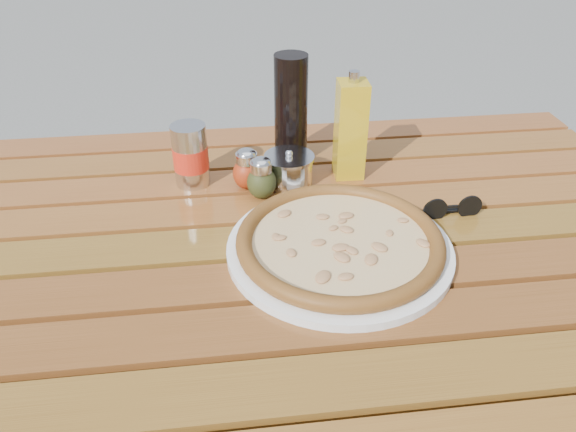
{
  "coord_description": "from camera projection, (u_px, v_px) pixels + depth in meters",
  "views": [
    {
      "loc": [
        -0.09,
        -0.75,
        1.29
      ],
      "look_at": [
        0.0,
        0.02,
        0.78
      ],
      "focal_mm": 35.0,
      "sensor_mm": 36.0,
      "label": 1
    }
  ],
  "objects": [
    {
      "name": "pepper_shaker",
      "position": [
        247.0,
        170.0,
        1.05
      ],
      "size": [
        0.06,
        0.06,
        0.08
      ],
      "rotation": [
        0.0,
        0.0,
        -0.05
      ],
      "color": "#AA3413",
      "rests_on": "table"
    },
    {
      "name": "table",
      "position": [
        289.0,
        273.0,
        0.98
      ],
      "size": [
        1.4,
        0.9,
        0.75
      ],
      "color": "#3D200D",
      "rests_on": "ground"
    },
    {
      "name": "olive_oil_cruet",
      "position": [
        350.0,
        129.0,
        1.06
      ],
      "size": [
        0.06,
        0.06,
        0.21
      ],
      "rotation": [
        0.0,
        0.0,
        -0.03
      ],
      "color": "#BF9914",
      "rests_on": "table"
    },
    {
      "name": "parmesan_tin",
      "position": [
        289.0,
        169.0,
        1.07
      ],
      "size": [
        0.11,
        0.11,
        0.07
      ],
      "rotation": [
        0.0,
        0.0,
        0.18
      ],
      "color": "silver",
      "rests_on": "table"
    },
    {
      "name": "pizza",
      "position": [
        340.0,
        241.0,
        0.89
      ],
      "size": [
        0.41,
        0.41,
        0.03
      ],
      "rotation": [
        0.0,
        0.0,
        -0.29
      ],
      "color": "#FFECB6",
      "rests_on": "plate"
    },
    {
      "name": "plate",
      "position": [
        339.0,
        249.0,
        0.9
      ],
      "size": [
        0.44,
        0.44,
        0.01
      ],
      "primitive_type": "cylinder",
      "rotation": [
        0.0,
        0.0,
        -0.26
      ],
      "color": "white",
      "rests_on": "table"
    },
    {
      "name": "sunglasses",
      "position": [
        452.0,
        209.0,
        0.98
      ],
      "size": [
        0.11,
        0.03,
        0.04
      ],
      "rotation": [
        0.0,
        0.0,
        0.04
      ],
      "color": "black",
      "rests_on": "table"
    },
    {
      "name": "dark_bottle",
      "position": [
        291.0,
        110.0,
        1.11
      ],
      "size": [
        0.08,
        0.08,
        0.22
      ],
      "primitive_type": "cylinder",
      "rotation": [
        0.0,
        0.0,
        -0.22
      ],
      "color": "black",
      "rests_on": "table"
    },
    {
      "name": "soda_can",
      "position": [
        191.0,
        156.0,
        1.06
      ],
      "size": [
        0.08,
        0.08,
        0.12
      ],
      "rotation": [
        0.0,
        0.0,
        0.24
      ],
      "color": "silver",
      "rests_on": "table"
    },
    {
      "name": "oregano_shaker",
      "position": [
        261.0,
        179.0,
        1.02
      ],
      "size": [
        0.06,
        0.06,
        0.08
      ],
      "rotation": [
        0.0,
        0.0,
        0.17
      ],
      "color": "#3B4019",
      "rests_on": "table"
    }
  ]
}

